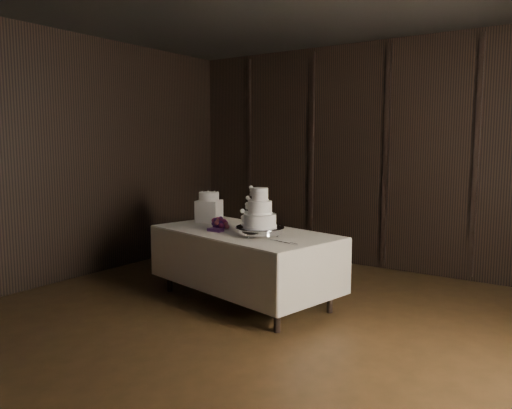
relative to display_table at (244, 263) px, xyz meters
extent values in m
cube|color=black|center=(0.71, -1.29, -0.44)|extent=(6.04, 7.04, 0.04)
cube|color=black|center=(0.71, 2.23, 1.08)|extent=(6.04, 0.04, 3.04)
cube|color=black|center=(-2.31, -1.29, 1.08)|extent=(0.04, 7.04, 3.04)
cube|color=beige|center=(0.00, 0.00, 0.34)|extent=(2.15, 1.42, 0.01)
cube|color=white|center=(0.00, 0.00, -0.06)|extent=(1.97, 1.27, 0.71)
cylinder|color=silver|center=(0.29, -0.14, 0.39)|extent=(0.60, 0.60, 0.09)
cylinder|color=white|center=(0.29, -0.14, 0.50)|extent=(0.32, 0.32, 0.13)
cylinder|color=white|center=(0.29, -0.14, 0.63)|extent=(0.24, 0.24, 0.13)
cylinder|color=white|center=(0.29, -0.14, 0.76)|extent=(0.16, 0.16, 0.13)
cube|color=white|center=(-0.71, 0.28, 0.47)|extent=(0.33, 0.33, 0.25)
cylinder|color=white|center=(-0.71, 0.28, 0.64)|extent=(0.29, 0.29, 0.09)
cube|color=silver|center=(0.62, -0.29, 0.35)|extent=(0.37, 0.11, 0.01)
camera|label=1|loc=(3.03, -4.16, 1.26)|focal=35.00mm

